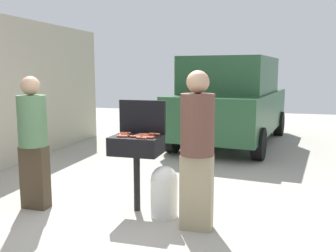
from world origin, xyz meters
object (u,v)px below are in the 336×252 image
at_px(hot_dog_2, 123,134).
at_px(hot_dog_7, 155,134).
at_px(hot_dog_4, 140,136).
at_px(hot_dog_6, 122,136).
at_px(hot_dog_1, 142,135).
at_px(person_left, 33,138).
at_px(hot_dog_5, 135,137).
at_px(hot_dog_9, 149,134).
at_px(hot_dog_11, 148,137).
at_px(person_right, 197,145).
at_px(hot_dog_8, 142,138).
at_px(hot_dog_3, 144,135).
at_px(hot_dog_12, 124,135).
at_px(propane_tank, 164,190).
at_px(parked_minivan, 232,100).
at_px(hot_dog_0, 150,137).
at_px(bbq_grill, 137,148).
at_px(hot_dog_10, 126,133).

height_order(hot_dog_2, hot_dog_7, same).
relative_size(hot_dog_4, hot_dog_6, 1.00).
relative_size(hot_dog_1, person_left, 0.08).
height_order(hot_dog_5, hot_dog_9, same).
distance_m(hot_dog_1, hot_dog_11, 0.17).
relative_size(hot_dog_4, person_right, 0.08).
relative_size(hot_dog_7, hot_dog_8, 1.00).
bearing_deg(hot_dog_8, person_right, -14.31).
relative_size(hot_dog_1, hot_dog_3, 1.00).
distance_m(hot_dog_2, person_left, 1.11).
height_order(hot_dog_5, person_left, person_left).
bearing_deg(hot_dog_12, hot_dog_11, -9.08).
bearing_deg(hot_dog_1, hot_dog_5, -112.92).
xyz_separation_m(hot_dog_2, hot_dog_8, (0.31, -0.19, 0.00)).
bearing_deg(hot_dog_4, hot_dog_9, 64.16).
distance_m(hot_dog_3, propane_tank, 0.72).
distance_m(hot_dog_8, parked_minivan, 4.92).
height_order(hot_dog_7, hot_dog_11, same).
bearing_deg(hot_dog_11, propane_tank, 4.60).
xyz_separation_m(hot_dog_2, hot_dog_9, (0.31, 0.06, 0.00)).
relative_size(hot_dog_1, hot_dog_12, 1.00).
height_order(hot_dog_0, hot_dog_8, same).
height_order(hot_dog_8, parked_minivan, parked_minivan).
relative_size(hot_dog_2, parked_minivan, 0.03).
distance_m(hot_dog_0, parked_minivan, 4.81).
xyz_separation_m(hot_dog_9, hot_dog_12, (-0.26, -0.16, 0.00)).
bearing_deg(bbq_grill, hot_dog_12, -153.71).
bearing_deg(hot_dog_8, bbq_grill, 127.81).
xyz_separation_m(hot_dog_1, hot_dog_8, (0.06, -0.17, 0.00)).
height_order(hot_dog_6, hot_dog_7, same).
bearing_deg(hot_dog_7, hot_dog_9, -145.96).
bearing_deg(hot_dog_4, hot_dog_1, 78.20).
bearing_deg(hot_dog_3, hot_dog_10, 170.32).
height_order(bbq_grill, hot_dog_6, hot_dog_6).
bearing_deg(person_right, hot_dog_6, -12.73).
bearing_deg(propane_tank, hot_dog_3, 151.06).
relative_size(hot_dog_6, parked_minivan, 0.03).
height_order(hot_dog_7, hot_dog_12, same).
bearing_deg(hot_dog_6, propane_tank, 2.01).
relative_size(hot_dog_0, hot_dog_9, 1.00).
height_order(bbq_grill, hot_dog_2, hot_dog_2).
bearing_deg(hot_dog_5, hot_dog_8, -29.55).
relative_size(propane_tank, person_left, 0.37).
xyz_separation_m(hot_dog_6, hot_dog_8, (0.26, -0.04, 0.00)).
height_order(hot_dog_4, parked_minivan, parked_minivan).
relative_size(hot_dog_1, person_right, 0.08).
xyz_separation_m(hot_dog_9, person_left, (-1.39, -0.36, -0.05)).
relative_size(hot_dog_12, person_right, 0.08).
relative_size(hot_dog_4, hot_dog_10, 1.00).
distance_m(hot_dog_10, person_left, 1.14).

